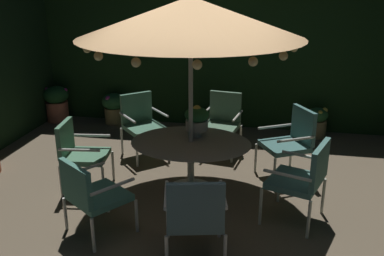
{
  "coord_description": "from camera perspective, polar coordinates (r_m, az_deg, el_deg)",
  "views": [
    {
      "loc": [
        0.9,
        -4.67,
        2.71
      ],
      "look_at": [
        -0.1,
        0.48,
        0.87
      ],
      "focal_mm": 39.95,
      "sensor_mm": 36.0,
      "label": 1
    }
  ],
  "objects": [
    {
      "name": "patio_dining_table",
      "position": [
        5.59,
        -0.16,
        -3.22
      ],
      "size": [
        1.57,
        1.28,
        0.72
      ],
      "color": "beige",
      "rests_on": "ground_plane"
    },
    {
      "name": "potted_plant_right_near",
      "position": [
        8.92,
        -17.61,
        3.29
      ],
      "size": [
        0.49,
        0.49,
        0.71
      ],
      "color": "#AD5F48",
      "rests_on": "ground_plane"
    },
    {
      "name": "patio_chair_east",
      "position": [
        6.94,
        4.07,
        1.15
      ],
      "size": [
        0.66,
        0.69,
        0.97
      ],
      "color": "beige",
      "rests_on": "ground_plane"
    },
    {
      "name": "hedge_backdrop_rear",
      "position": [
        8.16,
        4.52,
        9.27
      ],
      "size": [
        7.6,
        0.3,
        2.58
      ],
      "primitive_type": "cube",
      "color": "black",
      "rests_on": "ground_plane"
    },
    {
      "name": "patio_umbrella",
      "position": [
        5.18,
        -0.18,
        14.53
      ],
      "size": [
        2.73,
        2.73,
        2.6
      ],
      "color": "silver",
      "rests_on": "ground_plane"
    },
    {
      "name": "patio_chair_south",
      "position": [
        5.87,
        -14.86,
        -2.89
      ],
      "size": [
        0.66,
        0.64,
        0.94
      ],
      "color": "beige",
      "rests_on": "ground_plane"
    },
    {
      "name": "patio_chair_west",
      "position": [
        4.26,
        0.41,
        -11.27
      ],
      "size": [
        0.72,
        0.74,
        0.96
      ],
      "color": "beige",
      "rests_on": "ground_plane"
    },
    {
      "name": "patio_chair_southeast",
      "position": [
        6.83,
        -6.77,
        0.98
      ],
      "size": [
        0.83,
        0.83,
        0.99
      ],
      "color": "silver",
      "rests_on": "ground_plane"
    },
    {
      "name": "centerpiece_planter",
      "position": [
        5.64,
        0.65,
        1.25
      ],
      "size": [
        0.32,
        0.32,
        0.43
      ],
      "color": "beige",
      "rests_on": "patio_dining_table"
    },
    {
      "name": "patio_chair_north",
      "position": [
        5.06,
        14.69,
        -6.18
      ],
      "size": [
        0.77,
        0.81,
        0.99
      ],
      "color": "beige",
      "rests_on": "ground_plane"
    },
    {
      "name": "patio_chair_northeast",
      "position": [
        6.19,
        13.14,
        -1.39
      ],
      "size": [
        0.82,
        0.81,
        1.0
      ],
      "color": "silver",
      "rests_on": "ground_plane"
    },
    {
      "name": "potted_plant_right_far",
      "position": [
        7.88,
        3.81,
        1.49
      ],
      "size": [
        0.48,
        0.48,
        0.61
      ],
      "color": "#7C6954",
      "rests_on": "ground_plane"
    },
    {
      "name": "potted_plant_left_far",
      "position": [
        8.52,
        -10.37,
        2.82
      ],
      "size": [
        0.46,
        0.46,
        0.6
      ],
      "color": "olive",
      "rests_on": "ground_plane"
    },
    {
      "name": "potted_plant_back_right",
      "position": [
        7.98,
        16.36,
        0.87
      ],
      "size": [
        0.36,
        0.36,
        0.55
      ],
      "color": "olive",
      "rests_on": "ground_plane"
    },
    {
      "name": "ground_plane",
      "position": [
        5.48,
        0.06,
        -10.45
      ],
      "size": [
        7.6,
        6.93,
        0.02
      ],
      "primitive_type": "cube",
      "color": "brown"
    },
    {
      "name": "patio_chair_southwest",
      "position": [
        4.81,
        -13.31,
        -8.36
      ],
      "size": [
        0.84,
        0.83,
        0.89
      ],
      "color": "beige",
      "rests_on": "ground_plane"
    }
  ]
}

